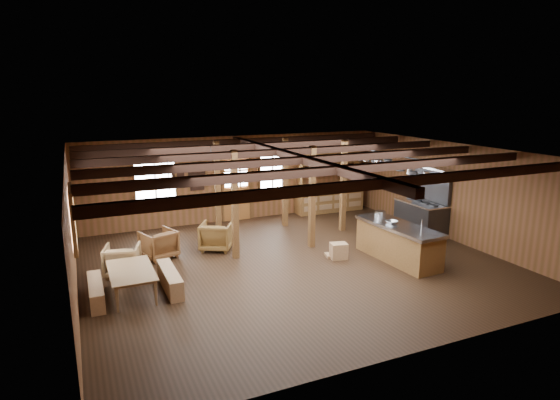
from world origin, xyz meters
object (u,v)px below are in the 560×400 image
(armchair_a, at_px, (159,244))
(armchair_c, at_px, (122,260))
(kitchen_island, at_px, (398,242))
(dining_table, at_px, (134,282))
(commercial_range, at_px, (422,212))
(armchair_b, at_px, (216,236))

(armchair_a, height_order, armchair_c, armchair_a)
(kitchen_island, bearing_deg, armchair_a, 151.04)
(dining_table, bearing_deg, commercial_range, -83.30)
(kitchen_island, bearing_deg, commercial_range, 33.42)
(dining_table, bearing_deg, armchair_c, 3.98)
(armchair_a, relative_size, armchair_c, 1.02)
(commercial_range, height_order, armchair_a, commercial_range)
(kitchen_island, height_order, armchair_a, kitchen_island)
(commercial_range, bearing_deg, armchair_c, 178.48)
(dining_table, xyz_separation_m, armchair_a, (0.88, 2.08, 0.09))
(dining_table, height_order, armchair_b, armchair_b)
(armchair_a, xyz_separation_m, armchair_b, (1.55, 0.02, 0.01))
(dining_table, distance_m, armchair_c, 1.27)
(commercial_range, distance_m, armchair_c, 8.65)
(kitchen_island, distance_m, armchair_b, 4.79)
(commercial_range, xyz_separation_m, armchair_b, (-6.12, 1.06, -0.27))
(commercial_range, distance_m, armchair_a, 7.74)
(commercial_range, bearing_deg, armchair_b, 170.20)
(dining_table, distance_m, armchair_a, 2.26)
(commercial_range, bearing_deg, kitchen_island, -143.15)
(kitchen_island, relative_size, armchair_c, 3.21)
(commercial_range, height_order, dining_table, commercial_range)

